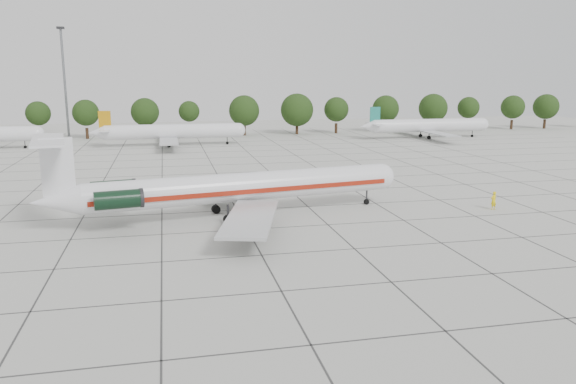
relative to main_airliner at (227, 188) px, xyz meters
name	(u,v)px	position (x,y,z in m)	size (l,w,h in m)	color
ground	(247,229)	(1.41, -4.84, -3.16)	(260.00, 260.00, 0.00)	beige
apron_joints	(230,197)	(1.41, 10.16, -3.15)	(170.00, 170.00, 0.02)	#383838
main_airliner	(227,188)	(0.00, 0.00, 0.00)	(37.90, 29.59, 8.95)	silver
ground_crew	(494,200)	(28.93, -2.53, -2.15)	(0.74, 0.48, 2.02)	yellow
bg_airliner_c	(172,132)	(-4.45, 62.74, -0.25)	(28.24, 27.20, 7.40)	silver
bg_airliner_d	(428,126)	(54.07, 64.61, -0.25)	(28.24, 27.20, 7.40)	silver
tree_line	(145,112)	(-10.28, 80.16, 2.82)	(249.86, 8.44, 10.22)	#332114
floodlight_mast	(64,76)	(-28.59, 87.16, 11.12)	(1.60, 1.60, 25.45)	slate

